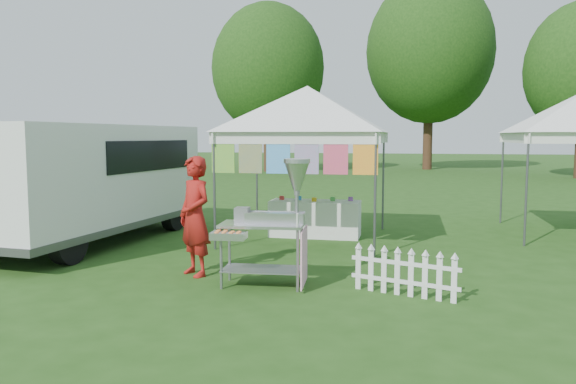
# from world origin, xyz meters

# --- Properties ---
(ground) EXTENTS (120.00, 120.00, 0.00)m
(ground) POSITION_xyz_m (0.00, 0.00, 0.00)
(ground) COLOR #234A15
(ground) RESTS_ON ground
(canopy_main) EXTENTS (4.24, 4.24, 3.45)m
(canopy_main) POSITION_xyz_m (0.00, 3.49, 2.99)
(canopy_main) COLOR #59595E
(canopy_main) RESTS_ON ground
(tree_left) EXTENTS (6.40, 6.40, 9.53)m
(tree_left) POSITION_xyz_m (-6.00, 24.00, 5.83)
(tree_left) COLOR #342213
(tree_left) RESTS_ON ground
(tree_mid) EXTENTS (7.60, 7.60, 11.52)m
(tree_mid) POSITION_xyz_m (3.00, 28.00, 7.14)
(tree_mid) COLOR #342213
(tree_mid) RESTS_ON ground
(donut_cart) EXTENTS (1.23, 0.93, 1.73)m
(donut_cart) POSITION_xyz_m (0.23, -0.14, 1.02)
(donut_cart) COLOR gray
(donut_cart) RESTS_ON ground
(vendor) EXTENTS (0.76, 0.72, 1.74)m
(vendor) POSITION_xyz_m (-1.05, 0.22, 0.87)
(vendor) COLOR #A01813
(vendor) RESTS_ON ground
(cargo_van) EXTENTS (2.60, 5.54, 2.23)m
(cargo_van) POSITION_xyz_m (-4.05, 2.35, 1.20)
(cargo_van) COLOR white
(cargo_van) RESTS_ON ground
(picket_fence) EXTENTS (1.37, 0.48, 0.56)m
(picket_fence) POSITION_xyz_m (1.94, -0.23, 0.29)
(picket_fence) COLOR white
(picket_fence) RESTS_ON ground
(display_table) EXTENTS (1.80, 0.70, 0.73)m
(display_table) POSITION_xyz_m (0.12, 3.75, 0.36)
(display_table) COLOR white
(display_table) RESTS_ON ground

